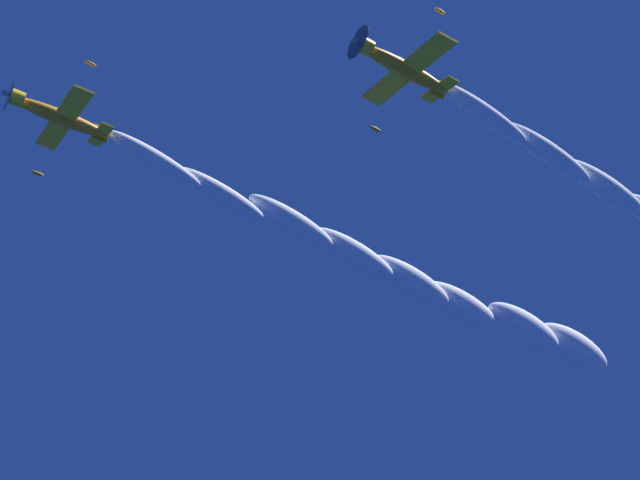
# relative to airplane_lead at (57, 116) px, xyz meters

# --- Properties ---
(airplane_lead) EXTENTS (6.70, 6.64, 3.50)m
(airplane_lead) POSITION_rel_airplane_lead_xyz_m (0.00, 0.00, 0.00)
(airplane_lead) COLOR orange
(airplane_left_wingman) EXTENTS (6.64, 6.70, 3.64)m
(airplane_left_wingman) POSITION_rel_airplane_lead_xyz_m (-1.72, -21.77, -1.53)
(airplane_left_wingman) COLOR orange
(smoke_trail_lead) EXTENTS (30.54, 35.70, 6.24)m
(smoke_trail_lead) POSITION_rel_airplane_lead_xyz_m (20.40, -23.94, 2.97)
(smoke_trail_lead) COLOR white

